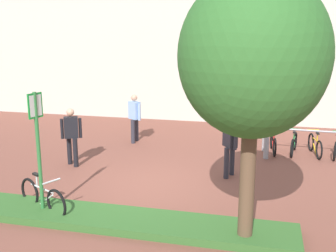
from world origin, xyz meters
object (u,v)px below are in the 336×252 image
(bollard_steel, at_px, (266,145))
(person_shirt_white, at_px, (134,115))
(person_suited_navy, at_px, (230,142))
(bike_rack_cluster, at_px, (304,144))
(bike_at_sign, at_px, (43,197))
(person_suited_dark, at_px, (71,133))
(parking_sign_post, at_px, (38,137))
(tree_sidewalk, at_px, (253,57))

(bollard_steel, bearing_deg, person_shirt_white, 168.88)
(person_suited_navy, bearing_deg, bike_rack_cluster, 50.44)
(bike_rack_cluster, bearing_deg, person_suited_navy, -129.56)
(bike_at_sign, relative_size, person_suited_navy, 0.89)
(bollard_steel, bearing_deg, person_suited_navy, -117.22)
(bike_rack_cluster, distance_m, person_suited_dark, 7.33)
(parking_sign_post, relative_size, person_shirt_white, 1.57)
(bike_rack_cluster, distance_m, person_shirt_white, 5.83)
(bike_rack_cluster, bearing_deg, person_suited_dark, -157.84)
(bike_at_sign, xyz_separation_m, bike_rack_cluster, (5.94, 5.84, -0.00))
(person_shirt_white, xyz_separation_m, person_suited_dark, (-0.97, -2.93, 0.00))
(bike_at_sign, xyz_separation_m, person_suited_navy, (3.77, 3.21, 0.63))
(tree_sidewalk, relative_size, bike_at_sign, 3.20)
(tree_sidewalk, height_order, bollard_steel, tree_sidewalk)
(bike_rack_cluster, distance_m, bollard_steel, 1.41)
(tree_sidewalk, xyz_separation_m, bollard_steel, (0.36, 5.40, -3.01))
(bollard_steel, distance_m, person_suited_navy, 2.20)
(person_shirt_white, height_order, person_suited_dark, same)
(tree_sidewalk, bearing_deg, bike_rack_cluster, 75.75)
(bike_rack_cluster, relative_size, bollard_steel, 2.95)
(parking_sign_post, distance_m, person_shirt_white, 6.20)
(bollard_steel, bearing_deg, parking_sign_post, -131.68)
(bollard_steel, height_order, person_shirt_white, person_shirt_white)
(tree_sidewalk, relative_size, person_suited_navy, 2.85)
(tree_sidewalk, bearing_deg, person_shirt_white, 123.90)
(tree_sidewalk, xyz_separation_m, bike_at_sign, (-4.39, 0.29, -3.11))
(parking_sign_post, height_order, bike_rack_cluster, parking_sign_post)
(bollard_steel, relative_size, person_suited_dark, 0.52)
(bike_at_sign, distance_m, person_suited_dark, 3.26)
(parking_sign_post, relative_size, bollard_steel, 2.99)
(tree_sidewalk, distance_m, bike_rack_cluster, 7.05)
(bike_at_sign, xyz_separation_m, bollard_steel, (4.75, 5.11, 0.10))
(parking_sign_post, relative_size, bike_at_sign, 1.76)
(tree_sidewalk, height_order, parking_sign_post, tree_sidewalk)
(person_shirt_white, bearing_deg, person_suited_dark, -108.40)
(person_suited_navy, relative_size, person_suited_dark, 1.00)
(bike_at_sign, relative_size, bike_rack_cluster, 0.58)
(person_shirt_white, bearing_deg, parking_sign_post, -90.72)
(bike_at_sign, height_order, person_suited_dark, person_suited_dark)
(bollard_steel, xyz_separation_m, person_shirt_white, (-4.60, 0.90, 0.53))
(person_shirt_white, bearing_deg, person_suited_navy, -37.75)
(parking_sign_post, bearing_deg, bollard_steel, 48.32)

